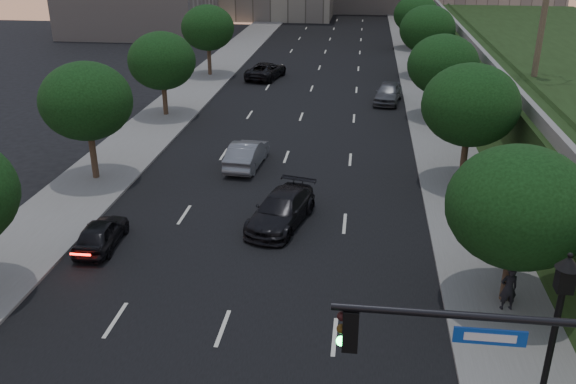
# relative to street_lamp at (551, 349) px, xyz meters

# --- Properties ---
(road_surface) EXTENTS (16.00, 140.00, 0.02)m
(road_surface) POSITION_rel_street_lamp_xyz_m (-9.98, 28.33, -2.62)
(road_surface) COLOR black
(road_surface) RESTS_ON ground
(sidewalk_right) EXTENTS (4.50, 140.00, 0.15)m
(sidewalk_right) POSITION_rel_street_lamp_xyz_m (0.27, 28.33, -2.56)
(sidewalk_right) COLOR slate
(sidewalk_right) RESTS_ON ground
(sidewalk_left) EXTENTS (4.50, 140.00, 0.15)m
(sidewalk_left) POSITION_rel_street_lamp_xyz_m (-20.23, 28.33, -2.56)
(sidewalk_left) COLOR slate
(sidewalk_left) RESTS_ON ground
(parapet_wall) EXTENTS (0.35, 90.00, 0.70)m
(parapet_wall) POSITION_rel_street_lamp_xyz_m (3.52, 26.33, 1.72)
(parapet_wall) COLOR slate
(parapet_wall) RESTS_ON embankment
(tree_right_a) EXTENTS (5.20, 5.20, 6.24)m
(tree_right_a) POSITION_rel_street_lamp_xyz_m (0.32, 6.33, 1.39)
(tree_right_a) COLOR #38281C
(tree_right_a) RESTS_ON ground
(tree_right_b) EXTENTS (5.20, 5.20, 6.74)m
(tree_right_b) POSITION_rel_street_lamp_xyz_m (0.32, 18.33, 1.88)
(tree_right_b) COLOR #38281C
(tree_right_b) RESTS_ON ground
(tree_right_c) EXTENTS (5.20, 5.20, 6.24)m
(tree_right_c) POSITION_rel_street_lamp_xyz_m (0.32, 31.33, 1.39)
(tree_right_c) COLOR #38281C
(tree_right_c) RESTS_ON ground
(tree_right_d) EXTENTS (5.20, 5.20, 6.74)m
(tree_right_d) POSITION_rel_street_lamp_xyz_m (0.32, 45.33, 1.88)
(tree_right_d) COLOR #38281C
(tree_right_d) RESTS_ON ground
(tree_right_e) EXTENTS (5.20, 5.20, 6.24)m
(tree_right_e) POSITION_rel_street_lamp_xyz_m (0.32, 60.33, 1.39)
(tree_right_e) COLOR #38281C
(tree_right_e) RESTS_ON ground
(tree_left_b) EXTENTS (5.00, 5.00, 6.71)m
(tree_left_b) POSITION_rel_street_lamp_xyz_m (-20.28, 16.33, 1.94)
(tree_left_b) COLOR #38281C
(tree_left_b) RESTS_ON ground
(tree_left_c) EXTENTS (5.00, 5.00, 6.34)m
(tree_left_c) POSITION_rel_street_lamp_xyz_m (-20.28, 29.33, 1.57)
(tree_left_c) COLOR #38281C
(tree_left_c) RESTS_ON ground
(tree_left_d) EXTENTS (5.00, 5.00, 6.71)m
(tree_left_d) POSITION_rel_street_lamp_xyz_m (-20.28, 43.33, 1.94)
(tree_left_d) COLOR #38281C
(tree_left_d) RESTS_ON ground
(street_lamp) EXTENTS (0.64, 0.64, 5.62)m
(street_lamp) POSITION_rel_street_lamp_xyz_m (0.00, 0.00, 0.00)
(street_lamp) COLOR black
(street_lamp) RESTS_ON ground
(sedan_near_left) EXTENTS (1.76, 3.95, 1.32)m
(sedan_near_left) POSITION_rel_street_lamp_xyz_m (-16.72, 8.70, -1.97)
(sedan_near_left) COLOR black
(sedan_near_left) RESTS_ON ground
(sedan_mid_left) EXTENTS (2.03, 4.93, 1.59)m
(sedan_mid_left) POSITION_rel_street_lamp_xyz_m (-12.12, 19.45, -1.84)
(sedan_mid_left) COLOR slate
(sedan_mid_left) RESTS_ON ground
(sedan_far_left) EXTENTS (3.71, 6.02, 1.56)m
(sedan_far_left) POSITION_rel_street_lamp_xyz_m (-14.67, 42.87, -1.86)
(sedan_far_left) COLOR black
(sedan_far_left) RESTS_ON ground
(sedan_near_right) EXTENTS (3.34, 5.67, 1.54)m
(sedan_near_right) POSITION_rel_street_lamp_xyz_m (-9.03, 11.93, -1.86)
(sedan_near_right) COLOR black
(sedan_near_right) RESTS_ON ground
(sedan_far_right) EXTENTS (2.71, 5.11, 1.66)m
(sedan_far_right) POSITION_rel_street_lamp_xyz_m (-3.35, 35.41, -1.81)
(sedan_far_right) COLOR #4F5157
(sedan_far_right) RESTS_ON ground
(pedestrian_a) EXTENTS (0.71, 0.53, 1.77)m
(pedestrian_a) POSITION_rel_street_lamp_xyz_m (0.25, 5.66, -1.60)
(pedestrian_a) COLOR black
(pedestrian_a) RESTS_ON sidewalk_right
(pedestrian_b) EXTENTS (0.99, 0.92, 1.63)m
(pedestrian_b) POSITION_rel_street_lamp_xyz_m (0.90, 8.90, -1.67)
(pedestrian_b) COLOR black
(pedestrian_b) RESTS_ON sidewalk_right
(pedestrian_c) EXTENTS (1.13, 0.88, 1.79)m
(pedestrian_c) POSITION_rel_street_lamp_xyz_m (0.56, 9.62, -1.59)
(pedestrian_c) COLOR black
(pedestrian_c) RESTS_ON sidewalk_right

